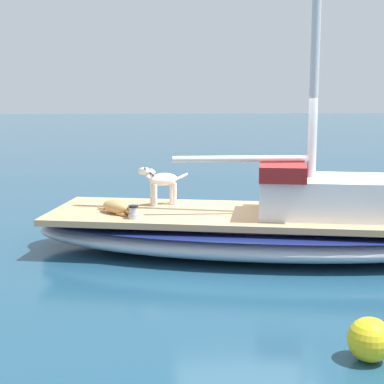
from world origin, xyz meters
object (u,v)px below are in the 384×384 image
object	(u,v)px
mooring_buoy	(370,340)
dog_white	(161,181)
deck_winch	(134,212)
sailboat_main	(253,232)
dog_tan	(117,207)

from	to	relation	value
mooring_buoy	dog_white	bearing A→B (deg)	-157.77
deck_winch	mooring_buoy	xyz separation A→B (m)	(3.70, 2.40, -0.54)
sailboat_main	deck_winch	xyz separation A→B (m)	(0.34, -1.93, 0.42)
sailboat_main	dog_tan	distance (m)	2.24
dog_white	deck_winch	xyz separation A→B (m)	(1.08, -0.44, -0.32)
mooring_buoy	sailboat_main	bearing A→B (deg)	-173.39
dog_white	deck_winch	distance (m)	1.21
deck_winch	mooring_buoy	world-z (taller)	deck_winch
deck_winch	mooring_buoy	size ratio (longest dim) A/B	0.48
dog_tan	deck_winch	distance (m)	0.46
deck_winch	dog_tan	bearing A→B (deg)	-144.48
dog_tan	deck_winch	xyz separation A→B (m)	(0.38, 0.27, -0.01)
dog_white	mooring_buoy	distance (m)	5.24
deck_winch	sailboat_main	bearing A→B (deg)	99.99
dog_white	mooring_buoy	bearing A→B (deg)	22.23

